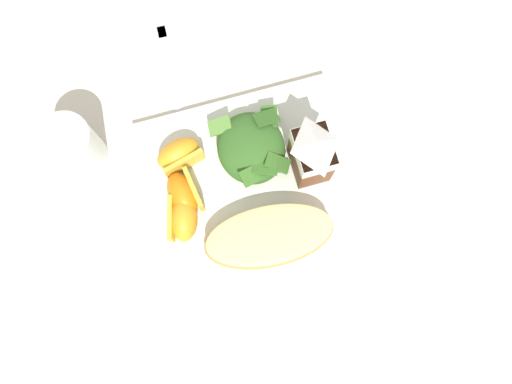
% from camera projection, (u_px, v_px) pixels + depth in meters
% --- Properties ---
extents(ground, '(3.00, 3.00, 0.00)m').
position_uv_depth(ground, '(256.00, 196.00, 0.75)').
color(ground, beige).
extents(white_plate, '(0.28, 0.28, 0.02)m').
position_uv_depth(white_plate, '(256.00, 195.00, 0.75)').
color(white_plate, white).
rests_on(white_plate, ground).
extents(cheesy_pizza_bread, '(0.09, 0.18, 0.04)m').
position_uv_depth(cheesy_pizza_bread, '(269.00, 236.00, 0.71)').
color(cheesy_pizza_bread, tan).
rests_on(cheesy_pizza_bread, white_plate).
extents(green_salad_pile, '(0.11, 0.10, 0.04)m').
position_uv_depth(green_salad_pile, '(252.00, 148.00, 0.73)').
color(green_salad_pile, '#336023').
rests_on(green_salad_pile, white_plate).
extents(milk_carton, '(0.06, 0.04, 0.11)m').
position_uv_depth(milk_carton, '(312.00, 153.00, 0.69)').
color(milk_carton, brown).
rests_on(milk_carton, white_plate).
extents(orange_wedge_front, '(0.05, 0.07, 0.04)m').
position_uv_depth(orange_wedge_front, '(179.00, 155.00, 0.73)').
color(orange_wedge_front, orange).
rests_on(orange_wedge_front, white_plate).
extents(orange_wedge_middle, '(0.06, 0.05, 0.04)m').
position_uv_depth(orange_wedge_middle, '(184.00, 194.00, 0.72)').
color(orange_wedge_middle, orange).
rests_on(orange_wedge_middle, white_plate).
extents(orange_wedge_rear, '(0.07, 0.05, 0.04)m').
position_uv_depth(orange_wedge_rear, '(182.00, 219.00, 0.71)').
color(orange_wedge_rear, orange).
rests_on(orange_wedge_rear, white_plate).
extents(metal_fork, '(0.19, 0.03, 0.01)m').
position_uv_depth(metal_fork, '(169.00, 63.00, 0.79)').
color(metal_fork, silver).
rests_on(metal_fork, ground).
extents(drinking_clear_cup, '(0.07, 0.07, 0.09)m').
position_uv_depth(drinking_clear_cup, '(74.00, 147.00, 0.72)').
color(drinking_clear_cup, silver).
rests_on(drinking_clear_cup, ground).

